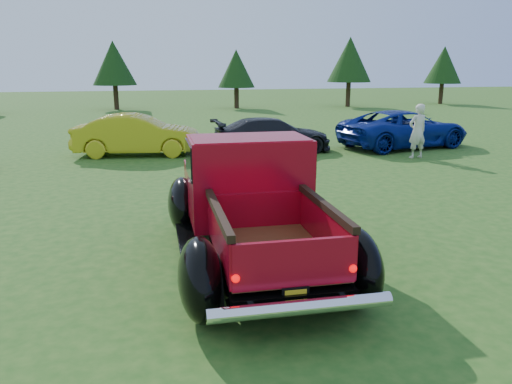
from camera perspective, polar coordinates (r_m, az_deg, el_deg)
The scene contains 10 objects.
ground at distance 9.04m, azimuth -3.27°, elevation -6.76°, with size 120.00×120.00×0.00m, color #235217.
tree_mid_left at distance 39.35m, azimuth -15.95°, elevation 13.98°, with size 3.20×3.20×5.00m.
tree_mid_right at distance 39.03m, azimuth -2.27°, elevation 13.89°, with size 2.82×2.82×4.40m.
tree_east at distance 41.23m, azimuth 10.65°, elevation 14.64°, with size 3.46×3.46×5.40m.
tree_far_east at distance 46.40m, azimuth 20.64°, elevation 13.42°, with size 3.07×3.07×4.80m.
pickup_truck at distance 8.62m, azimuth -0.86°, elevation -0.89°, with size 2.76×5.67×2.08m.
show_car_yellow at distance 18.96m, azimuth -13.37°, elevation 6.37°, with size 1.60×4.59×1.51m, color gold.
show_car_grey at distance 19.13m, azimuth 1.88°, elevation 6.52°, with size 1.84×4.54×1.32m, color black.
show_car_blue at distance 21.14m, azimuth 16.55°, elevation 6.93°, with size 2.48×5.37×1.49m, color navy.
spectator at distance 18.74m, azimuth 17.97°, elevation 6.62°, with size 0.70×0.46×1.93m, color beige.
Camera 1 is at (-1.42, -8.32, 3.25)m, focal length 35.00 mm.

